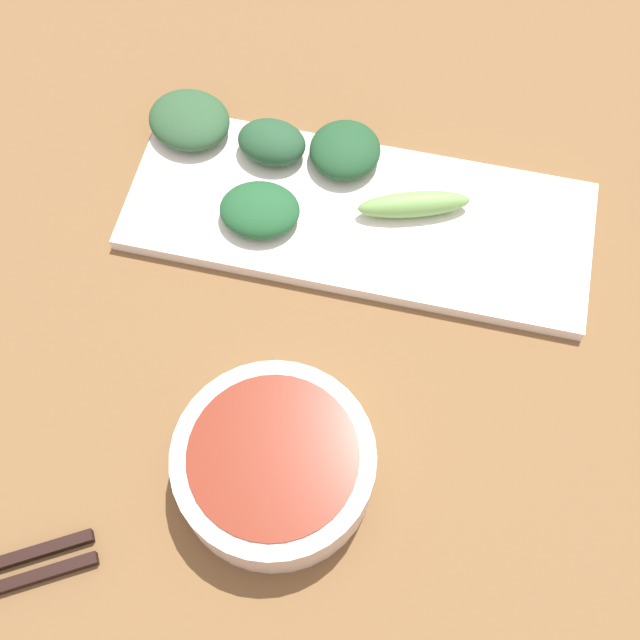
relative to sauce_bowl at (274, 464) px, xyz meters
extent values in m
cube|color=brown|center=(0.15, -0.03, -0.03)|extent=(2.10, 2.10, 0.02)
cylinder|color=silver|center=(0.00, 0.00, 0.00)|extent=(0.14, 0.14, 0.04)
cylinder|color=maroon|center=(0.00, 0.00, 0.00)|extent=(0.12, 0.12, 0.03)
cube|color=white|center=(0.22, -0.01, -0.02)|extent=(0.14, 0.38, 0.01)
ellipsoid|color=#294F2E|center=(0.27, 0.14, 0.00)|extent=(0.08, 0.08, 0.02)
ellipsoid|color=#6FA553|center=(0.23, -0.06, 0.00)|extent=(0.05, 0.09, 0.02)
ellipsoid|color=#21492C|center=(0.27, 0.07, 0.00)|extent=(0.05, 0.06, 0.03)
ellipsoid|color=#1D4827|center=(0.27, 0.01, 0.00)|extent=(0.07, 0.07, 0.02)
ellipsoid|color=#1E522B|center=(0.20, 0.06, 0.00)|extent=(0.06, 0.07, 0.02)
camera|label=1|loc=(-0.15, -0.07, 0.55)|focal=46.29mm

